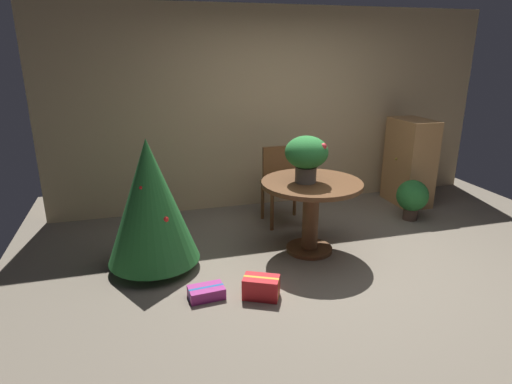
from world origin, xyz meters
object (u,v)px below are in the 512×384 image
Objects in this scene: wooden_chair_far at (282,179)px; potted_plant at (412,197)px; holiday_tree at (150,201)px; wooden_cabinet at (410,162)px; round_dining_table at (311,200)px; flower_vase at (307,155)px; gift_box_purple at (206,292)px; gift_box_red at (261,287)px.

potted_plant is at bearing -14.81° from wooden_chair_far.
wooden_chair_far is at bearing 27.84° from holiday_tree.
wooden_cabinet is at bearing 60.83° from potted_plant.
wooden_chair_far is at bearing 90.00° from round_dining_table.
wooden_chair_far reaches higher than potted_plant.
holiday_tree reaches higher than flower_vase.
wooden_cabinet is (1.91, 1.08, 0.02)m from round_dining_table.
potted_plant is at bearing -119.17° from wooden_cabinet.
flower_vase is 1.48× the size of gift_box_purple.
flower_vase is 0.51× the size of wooden_chair_far.
gift_box_red is 2.66m from potted_plant.
wooden_cabinet reaches higher than potted_plant.
gift_box_purple is 3.61m from wooden_cabinet.
round_dining_table is at bearing -162.76° from potted_plant.
holiday_tree is 3.26m from potted_plant.
holiday_tree is 1.02m from gift_box_purple.
wooden_chair_far reaches higher than gift_box_red.
gift_box_red is at bearing -14.84° from gift_box_purple.
potted_plant is (1.59, 0.49, -0.27)m from round_dining_table.
flower_vase reaches higher than gift_box_red.
wooden_cabinet is (1.98, 1.08, -0.48)m from flower_vase.
gift_box_red is at bearing -152.12° from potted_plant.
round_dining_table reaches higher than gift_box_red.
wooden_chair_far is 1.92m from wooden_cabinet.
gift_box_red is 0.31× the size of wooden_cabinet.
gift_box_purple is (-1.22, -0.63, -0.52)m from round_dining_table.
holiday_tree reaches higher than wooden_cabinet.
gift_box_red is at bearing -135.44° from round_dining_table.
gift_box_purple is at bearing -151.45° from flower_vase.
wooden_cabinet is at bearing 16.15° from holiday_tree.
wooden_cabinet is 2.28× the size of potted_plant.
wooden_cabinet is at bearing 29.42° from round_dining_table.
round_dining_table is 1.62m from holiday_tree.
round_dining_table is 2.90× the size of gift_box_red.
round_dining_table is at bearing -150.58° from wooden_cabinet.
gift_box_red is at bearing -114.61° from wooden_chair_far.
wooden_chair_far is 2.02m from gift_box_purple.
wooden_chair_far is at bearing 65.39° from gift_box_red.
wooden_chair_far is at bearing 85.54° from flower_vase.
potted_plant is (2.81, 1.12, 0.25)m from gift_box_purple.
gift_box_red is at bearing -43.26° from holiday_tree.
potted_plant is at bearing 27.88° from gift_box_red.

